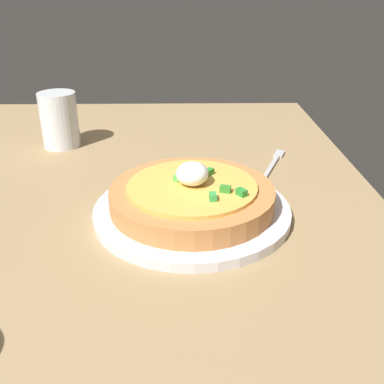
# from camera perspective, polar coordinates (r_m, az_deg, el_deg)

# --- Properties ---
(dining_table) EXTENTS (1.13, 0.74, 0.03)m
(dining_table) POSITION_cam_1_polar(r_m,az_deg,el_deg) (0.56, -11.15, -5.56)
(dining_table) COLOR #937851
(dining_table) RESTS_ON ground
(plate) EXTENTS (0.25, 0.25, 0.01)m
(plate) POSITION_cam_1_polar(r_m,az_deg,el_deg) (0.56, 0.00, -2.43)
(plate) COLOR silver
(plate) RESTS_ON dining_table
(pizza) EXTENTS (0.20, 0.20, 0.06)m
(pizza) POSITION_cam_1_polar(r_m,az_deg,el_deg) (0.55, 0.01, -0.42)
(pizza) COLOR #BC7840
(pizza) RESTS_ON plate
(cup_far) EXTENTS (0.06, 0.06, 0.10)m
(cup_far) POSITION_cam_1_polar(r_m,az_deg,el_deg) (0.81, -16.83, 8.67)
(cup_far) COLOR silver
(cup_far) RESTS_ON dining_table
(fork) EXTENTS (0.11, 0.05, 0.01)m
(fork) POSITION_cam_1_polar(r_m,az_deg,el_deg) (0.73, 10.74, 4.00)
(fork) COLOR #B7B7BC
(fork) RESTS_ON dining_table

